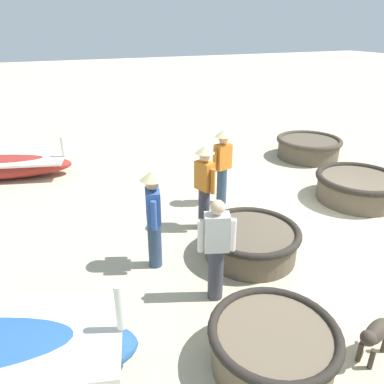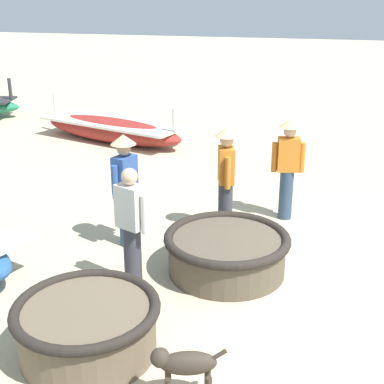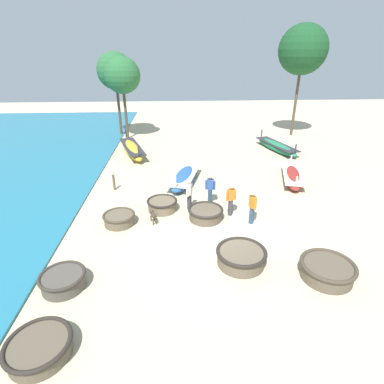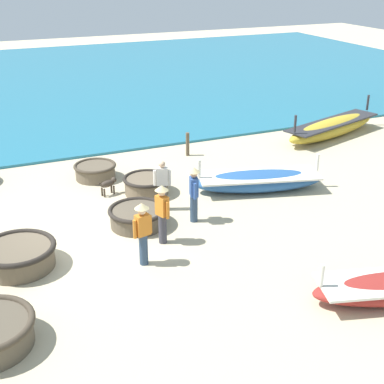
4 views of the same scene
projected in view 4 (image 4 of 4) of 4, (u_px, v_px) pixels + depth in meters
ground_plane at (76, 239)px, 14.55m from camera, size 80.00×80.00×0.00m
sea at (70, 81)px, 33.03m from camera, size 28.00×52.00×0.10m
coracle_beside_post at (137, 216)px, 15.16m from camera, size 1.66×1.66×0.55m
coracle_front_left at (146, 184)px, 17.24m from camera, size 1.51×1.51×0.57m
coracle_weathered at (18, 255)px, 13.11m from camera, size 1.88×1.88×0.61m
coracle_far_left at (95, 171)px, 18.43m from camera, size 1.46×1.46×0.52m
long_boat_blue_hull at (258, 181)px, 17.48m from camera, size 2.34×4.44×1.15m
long_boat_red_hull at (332, 127)px, 22.73m from camera, size 2.71×5.62×1.39m
fisherman_hauling at (162, 210)px, 13.99m from camera, size 0.51×0.36×1.67m
fisherman_crouching at (162, 184)px, 15.92m from camera, size 0.32×0.50×1.57m
fisherman_standing_right at (143, 230)px, 12.99m from camera, size 0.36×0.52×1.67m
fisherman_by_coracle at (194, 191)px, 15.15m from camera, size 0.52×0.36×1.67m
dog at (109, 184)px, 17.12m from camera, size 0.36×0.66×0.55m
mooring_post_shoreline at (188, 144)px, 20.50m from camera, size 0.14×0.14×0.91m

